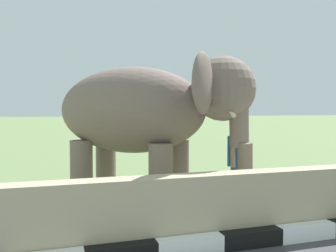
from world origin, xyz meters
TOP-DOWN VIEW (x-y plane):
  - barrier_parapet at (2.00, 4.10)m, footprint 28.00×0.36m
  - elephant at (2.83, 6.26)m, footprint 3.91×3.72m
  - person_handler at (4.48, 5.73)m, footprint 0.48×0.57m

SIDE VIEW (x-z plane):
  - barrier_parapet at x=2.00m, z-range 0.00..1.00m
  - person_handler at x=4.48m, z-range 0.10..1.75m
  - elephant at x=2.83m, z-range 0.43..3.29m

